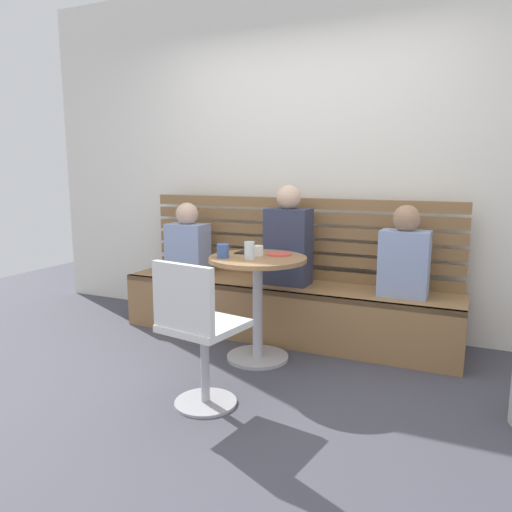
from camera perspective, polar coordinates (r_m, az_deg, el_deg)
ground at (r=3.04m, az=-5.37°, el=-16.12°), size 8.00×8.00×0.00m
back_wall at (r=4.23m, az=5.65°, el=11.52°), size 5.20×0.10×2.90m
booth_bench at (r=3.97m, az=3.26°, el=-6.30°), size 2.70×0.52×0.44m
booth_backrest at (r=4.07m, az=4.57°, el=2.12°), size 2.65×0.04×0.67m
cafe_table at (r=3.44m, az=0.16°, el=-3.73°), size 0.68×0.68×0.74m
white_chair at (r=2.76m, az=-6.87°, el=-8.45°), size 0.46×0.46×0.85m
person_adult at (r=3.85m, az=3.75°, el=1.83°), size 0.34×0.22×0.78m
person_child_left at (r=4.26m, az=-7.93°, el=1.49°), size 0.34×0.22×0.62m
person_child_middle at (r=3.64m, az=16.83°, el=-0.02°), size 0.34×0.22×0.65m
cup_ceramic_white at (r=3.43m, az=0.18°, el=0.63°), size 0.08×0.08×0.07m
cup_glass_tall at (r=3.29m, az=-0.77°, el=0.64°), size 0.07×0.07×0.12m
cup_mug_blue at (r=3.36m, az=-3.86°, el=0.60°), size 0.08×0.08×0.09m
plate_small at (r=3.47m, az=2.67°, el=0.21°), size 0.17×0.17×0.01m
phone_on_table at (r=3.56m, az=-1.56°, el=0.45°), size 0.07×0.14×0.01m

